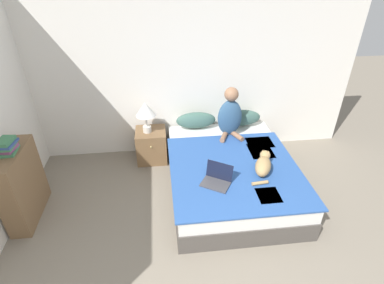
{
  "coord_description": "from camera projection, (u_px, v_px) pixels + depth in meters",
  "views": [
    {
      "loc": [
        -0.32,
        -0.84,
        2.72
      ],
      "look_at": [
        0.03,
        2.19,
        0.82
      ],
      "focal_mm": 28.0,
      "sensor_mm": 36.0,
      "label": 1
    }
  ],
  "objects": [
    {
      "name": "person_sitting",
      "position": [
        230.0,
        115.0,
        4.27
      ],
      "size": [
        0.36,
        0.35,
        0.73
      ],
      "color": "#33567A",
      "rests_on": "bed"
    },
    {
      "name": "book_stack_top",
      "position": [
        7.0,
        146.0,
        3.18
      ],
      "size": [
        0.19,
        0.24,
        0.16
      ],
      "color": "#3D7A51",
      "rests_on": "bookshelf"
    },
    {
      "name": "table_lamp",
      "position": [
        146.0,
        111.0,
        4.26
      ],
      "size": [
        0.29,
        0.29,
        0.47
      ],
      "color": "beige",
      "rests_on": "nightstand"
    },
    {
      "name": "nightstand",
      "position": [
        152.0,
        145.0,
        4.59
      ],
      "size": [
        0.45,
        0.45,
        0.5
      ],
      "color": "brown",
      "rests_on": "ground_plane"
    },
    {
      "name": "pillow_near",
      "position": [
        196.0,
        120.0,
        4.55
      ],
      "size": [
        0.6,
        0.21,
        0.25
      ],
      "color": "#42665B",
      "rests_on": "bed"
    },
    {
      "name": "cat_tabby",
      "position": [
        263.0,
        165.0,
        3.63
      ],
      "size": [
        0.35,
        0.49,
        0.2
      ],
      "rotation": [
        0.0,
        0.0,
        1.14
      ],
      "color": "tan",
      "rests_on": "bed"
    },
    {
      "name": "wall_back",
      "position": [
        181.0,
        73.0,
        4.33
      ],
      "size": [
        5.26,
        0.05,
        2.55
      ],
      "color": "white",
      "rests_on": "ground_plane"
    },
    {
      "name": "bed",
      "position": [
        230.0,
        174.0,
        4.02
      ],
      "size": [
        1.61,
        2.05,
        0.47
      ],
      "color": "#4C4742",
      "rests_on": "ground_plane"
    },
    {
      "name": "bookshelf",
      "position": [
        22.0,
        185.0,
        3.47
      ],
      "size": [
        0.24,
        0.77,
        0.92
      ],
      "color": "brown",
      "rests_on": "ground_plane"
    },
    {
      "name": "pillow_far",
      "position": [
        241.0,
        118.0,
        4.61
      ],
      "size": [
        0.6,
        0.21,
        0.25
      ],
      "color": "#42665B",
      "rests_on": "bed"
    },
    {
      "name": "laptop_open",
      "position": [
        217.0,
        179.0,
        3.47
      ],
      "size": [
        0.41,
        0.38,
        0.22
      ],
      "rotation": [
        0.0,
        0.0,
        -0.56
      ],
      "color": "#424247",
      "rests_on": "bed"
    }
  ]
}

